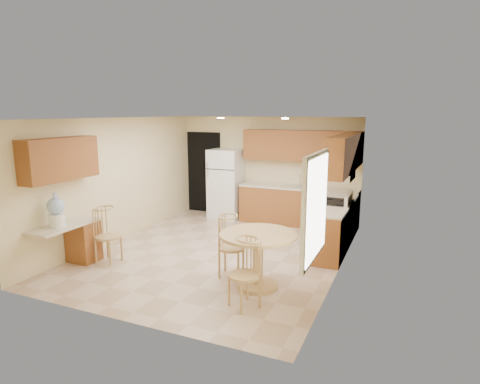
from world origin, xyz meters
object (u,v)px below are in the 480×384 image
at_px(refrigerator, 226,184).
at_px(water_crock, 56,212).
at_px(chair_table_b, 242,269).
at_px(dining_table, 258,252).
at_px(chair_table_a, 229,242).
at_px(chair_desk, 104,231).
at_px(stove, 333,224).

xyz_separation_m(refrigerator, water_crock, (-1.05, -4.25, 0.17)).
bearing_deg(chair_table_b, refrigerator, -29.09).
bearing_deg(dining_table, chair_table_b, -86.14).
distance_m(chair_table_a, chair_desk, 2.26).
height_order(refrigerator, water_crock, refrigerator).
height_order(dining_table, water_crock, water_crock).
bearing_deg(water_crock, chair_desk, 50.91).
bearing_deg(chair_desk, dining_table, 91.80).
height_order(refrigerator, chair_table_b, refrigerator).
height_order(dining_table, chair_desk, chair_desk).
distance_m(stove, chair_desk, 4.27).
distance_m(dining_table, chair_desk, 2.79).
xyz_separation_m(refrigerator, chair_table_b, (2.24, -4.28, -0.28)).
height_order(stove, dining_table, stove).
bearing_deg(water_crock, chair_table_a, 17.81).
relative_size(chair_table_b, water_crock, 1.69).
relative_size(chair_table_a, chair_table_b, 1.04).
relative_size(chair_table_b, chair_desk, 0.98).
xyz_separation_m(stove, chair_desk, (-3.47, -2.47, 0.13)).
xyz_separation_m(chair_table_b, water_crock, (-3.29, 0.03, 0.44)).
bearing_deg(chair_desk, stove, 124.08).
bearing_deg(stove, chair_table_b, -101.79).
xyz_separation_m(chair_table_a, chair_table_b, (0.60, -0.90, -0.02)).
height_order(refrigerator, chair_desk, refrigerator).
bearing_deg(chair_desk, chair_table_a, 96.51).
xyz_separation_m(chair_table_a, chair_desk, (-2.24, -0.31, -0.01)).
bearing_deg(stove, dining_table, -106.54).
xyz_separation_m(refrigerator, chair_table_a, (1.64, -3.38, -0.25)).
xyz_separation_m(stove, chair_table_a, (-1.24, -2.16, 0.14)).
xyz_separation_m(refrigerator, dining_table, (2.19, -3.54, -0.30)).
relative_size(stove, chair_desk, 1.12).
relative_size(refrigerator, chair_table_a, 1.73).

